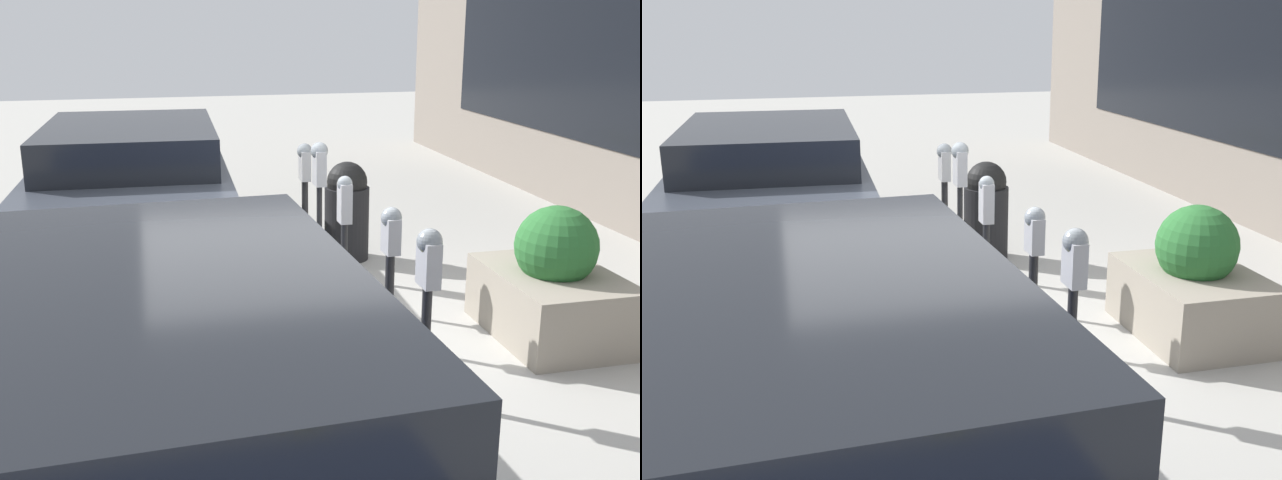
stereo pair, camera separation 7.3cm
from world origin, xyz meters
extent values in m
plane|color=#ADAAA3|center=(0.00, 0.00, 0.00)|extent=(40.00, 40.00, 0.00)
cube|color=gold|center=(0.00, 0.08, 0.02)|extent=(19.00, 0.16, 0.04)
cube|color=black|center=(4.28, -4.39, 2.13)|extent=(5.70, 0.02, 2.32)
cylinder|color=#232326|center=(-1.76, -0.29, 0.55)|extent=(0.06, 0.06, 1.10)
cube|color=#B7B7BC|center=(-1.76, -0.29, 1.23)|extent=(0.17, 0.09, 0.26)
sphere|color=gray|center=(-1.76, -0.29, 1.36)|extent=(0.14, 0.14, 0.14)
cylinder|color=#232326|center=(-0.90, -0.36, 0.51)|extent=(0.06, 0.06, 1.03)
cube|color=#B7B7BC|center=(-0.90, -0.36, 1.15)|extent=(0.16, 0.09, 0.24)
sphere|color=gray|center=(-0.90, -0.36, 1.27)|extent=(0.14, 0.14, 0.14)
cylinder|color=#232326|center=(0.05, -0.31, 0.49)|extent=(0.05, 0.05, 0.98)
cube|color=#B7B7BC|center=(0.05, -0.31, 1.14)|extent=(0.14, 0.09, 0.31)
sphere|color=gray|center=(0.05, -0.31, 1.30)|extent=(0.12, 0.12, 0.12)
cylinder|color=#232326|center=(0.89, -0.30, 0.55)|extent=(0.05, 0.05, 1.10)
cube|color=#B7B7BC|center=(0.89, -0.30, 1.26)|extent=(0.18, 0.09, 0.31)
sphere|color=gray|center=(0.89, -0.30, 1.41)|extent=(0.15, 0.15, 0.15)
cylinder|color=#232326|center=(1.72, -0.35, 0.49)|extent=(0.06, 0.06, 0.97)
cube|color=#B7B7BC|center=(1.72, -0.35, 1.12)|extent=(0.18, 0.09, 0.29)
sphere|color=gray|center=(1.72, -0.35, 1.27)|extent=(0.15, 0.15, 0.15)
cube|color=gray|center=(-0.28, -1.98, 0.28)|extent=(1.28, 0.93, 0.55)
sphere|color=#28662D|center=(-0.28, -1.98, 0.77)|extent=(0.66, 0.66, 0.66)
cube|color=black|center=(-2.84, 1.29, 1.37)|extent=(2.32, 1.79, 0.56)
cylinder|color=black|center=(-1.32, 0.40, 0.33)|extent=(0.67, 0.23, 0.67)
cube|color=#383D47|center=(2.71, 1.32, 0.72)|extent=(4.71, 2.10, 0.71)
cube|color=black|center=(2.52, 1.32, 1.28)|extent=(2.48, 1.78, 0.40)
cylinder|color=black|center=(4.15, 0.43, 0.36)|extent=(0.73, 0.23, 0.73)
cylinder|color=black|center=(4.15, 2.21, 0.36)|extent=(0.73, 0.23, 0.73)
cylinder|color=black|center=(1.27, 0.43, 0.36)|extent=(0.73, 0.23, 0.73)
cylinder|color=black|center=(1.27, 2.21, 0.36)|extent=(0.73, 0.23, 0.73)
cylinder|color=black|center=(2.11, -0.89, 0.39)|extent=(0.48, 0.48, 0.79)
sphere|color=black|center=(2.11, -0.89, 0.85)|extent=(0.43, 0.43, 0.43)
camera|label=1|loc=(-5.40, 1.19, 2.53)|focal=42.00mm
camera|label=2|loc=(-5.38, 1.26, 2.53)|focal=42.00mm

